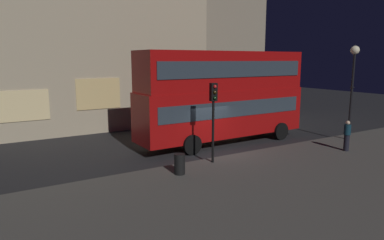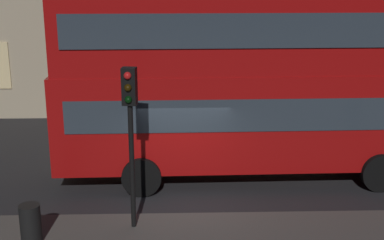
% 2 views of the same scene
% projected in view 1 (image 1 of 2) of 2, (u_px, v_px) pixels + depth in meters
% --- Properties ---
extents(ground_plane, '(80.00, 80.00, 0.00)m').
position_uv_depth(ground_plane, '(216.00, 154.00, 18.82)').
color(ground_plane, '#232326').
extents(sidewalk_slab, '(44.00, 9.67, 0.12)m').
position_uv_depth(sidewalk_slab, '(296.00, 185.00, 14.03)').
color(sidewalk_slab, '#4C4944').
rests_on(sidewalk_slab, ground).
extents(building_plain_facade, '(14.38, 8.69, 14.98)m').
position_uv_depth(building_plain_facade, '(179.00, 34.00, 33.30)').
color(building_plain_facade, gray).
rests_on(building_plain_facade, ground).
extents(double_decker_bus, '(11.08, 2.90, 5.54)m').
position_uv_depth(double_decker_bus, '(223.00, 93.00, 20.76)').
color(double_decker_bus, '#9E0C0C').
rests_on(double_decker_bus, ground).
extents(traffic_light_near_kerb, '(0.35, 0.38, 3.86)m').
position_uv_depth(traffic_light_near_kerb, '(213.00, 106.00, 16.41)').
color(traffic_light_near_kerb, black).
rests_on(traffic_light_near_kerb, sidewalk_slab).
extents(street_lamp, '(0.52, 0.52, 5.76)m').
position_uv_depth(street_lamp, '(353.00, 71.00, 20.96)').
color(street_lamp, black).
rests_on(street_lamp, sidewalk_slab).
extents(pedestrian, '(0.36, 0.36, 1.68)m').
position_uv_depth(pedestrian, '(347.00, 135.00, 18.87)').
color(pedestrian, black).
rests_on(pedestrian, sidewalk_slab).
extents(litter_bin, '(0.47, 0.47, 0.91)m').
position_uv_depth(litter_bin, '(180.00, 164.00, 15.07)').
color(litter_bin, black).
rests_on(litter_bin, sidewalk_slab).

